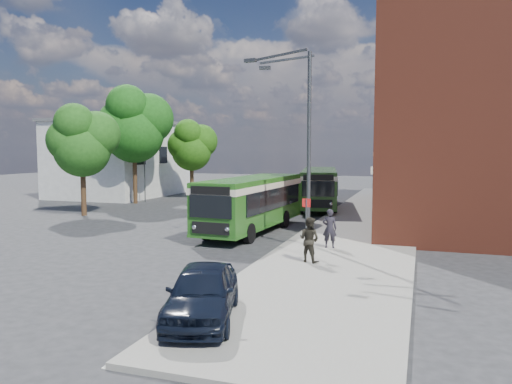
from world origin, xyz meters
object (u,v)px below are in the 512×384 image
(street_lamp, at_px, (301,145))
(bus_front, at_px, (252,199))
(parked_car, at_px, (202,292))
(bus_rear, at_px, (319,185))

(street_lamp, height_order, bus_front, street_lamp)
(parked_car, bearing_deg, bus_rear, 78.51)
(bus_front, distance_m, bus_rear, 12.15)
(parked_car, bearing_deg, street_lamp, 73.60)
(bus_rear, bearing_deg, bus_front, -96.34)
(street_lamp, xyz_separation_m, bus_rear, (-2.20, 15.39, -2.96))
(street_lamp, relative_size, bus_rear, 0.81)
(street_lamp, xyz_separation_m, parked_car, (-0.04, -10.89, -3.92))
(bus_front, xyz_separation_m, parked_car, (3.51, -14.20, -0.96))
(bus_front, bearing_deg, bus_rear, 83.66)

